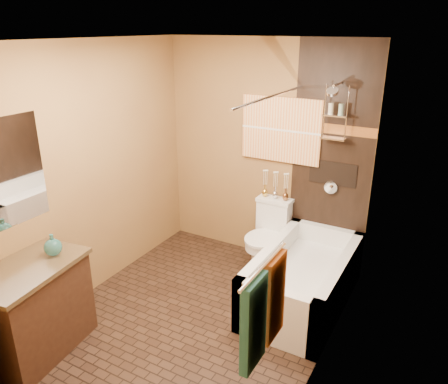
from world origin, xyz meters
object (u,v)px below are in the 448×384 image
Objects in this scene: sunset_painting at (281,130)px; toilet at (267,235)px; vanity at (33,309)px; bathtub at (303,283)px.

sunset_painting is 1.15× the size of toilet.
vanity is (-1.12, -2.21, 0.01)m from toilet.
sunset_painting is at bearing 129.61° from bathtub.
bathtub is 1.92× the size of toilet.
bathtub is 0.78m from toilet.
sunset_painting is at bearing 58.31° from vanity.
vanity reaches higher than toilet.
toilet is at bearing -90.00° from sunset_painting.
toilet is at bearing 142.26° from bathtub.
bathtub is 1.53× the size of vanity.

